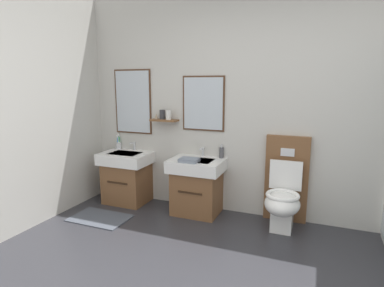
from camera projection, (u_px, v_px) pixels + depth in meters
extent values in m
cube|color=beige|center=(265.00, 103.00, 3.66)|extent=(4.82, 0.12, 2.72)
cube|color=#4C301E|center=(133.00, 102.00, 4.24)|extent=(0.55, 0.02, 0.85)
cube|color=silver|center=(133.00, 102.00, 4.23)|extent=(0.51, 0.01, 0.81)
cube|color=#4C301E|center=(203.00, 104.00, 3.87)|extent=(0.54, 0.02, 0.67)
cube|color=silver|center=(203.00, 104.00, 3.86)|extent=(0.50, 0.01, 0.63)
cube|color=brown|center=(164.00, 120.00, 4.03)|extent=(0.36, 0.14, 0.02)
cone|color=gray|center=(156.00, 116.00, 4.08)|extent=(0.05, 0.05, 0.07)
cylinder|color=#333338|center=(162.00, 114.00, 4.04)|extent=(0.07, 0.07, 0.12)
cylinder|color=white|center=(168.00, 115.00, 3.99)|extent=(0.07, 0.07, 0.12)
cube|color=#474C56|center=(100.00, 218.00, 3.75)|extent=(0.68, 0.44, 0.01)
cube|color=brown|center=(127.00, 182.00, 4.25)|extent=(0.54, 0.45, 0.53)
cube|color=#342214|center=(117.00, 183.00, 4.03)|extent=(0.30, 0.01, 0.02)
cube|color=white|center=(126.00, 158.00, 4.19)|extent=(0.64, 0.51, 0.15)
cube|color=silver|center=(125.00, 154.00, 4.15)|extent=(0.40, 0.28, 0.03)
cylinder|color=silver|center=(134.00, 146.00, 4.35)|extent=(0.03, 0.03, 0.11)
cylinder|color=silver|center=(132.00, 143.00, 4.29)|extent=(0.02, 0.11, 0.02)
cube|color=brown|center=(197.00, 192.00, 3.88)|extent=(0.54, 0.45, 0.53)
cube|color=#342214|center=(190.00, 193.00, 3.66)|extent=(0.30, 0.01, 0.02)
cube|color=white|center=(197.00, 165.00, 3.82)|extent=(0.64, 0.51, 0.15)
cube|color=silver|center=(196.00, 161.00, 3.78)|extent=(0.40, 0.28, 0.03)
cylinder|color=silver|center=(203.00, 152.00, 3.98)|extent=(0.03, 0.03, 0.11)
cylinder|color=silver|center=(201.00, 149.00, 3.92)|extent=(0.02, 0.11, 0.02)
cube|color=brown|center=(286.00, 179.00, 3.64)|extent=(0.48, 0.10, 1.00)
cube|color=silver|center=(288.00, 152.00, 3.53)|extent=(0.15, 0.01, 0.09)
cube|color=white|center=(282.00, 214.00, 3.46)|extent=(0.22, 0.30, 0.34)
ellipsoid|color=white|center=(282.00, 204.00, 3.36)|extent=(0.37, 0.46, 0.24)
torus|color=white|center=(283.00, 195.00, 3.34)|extent=(0.35, 0.35, 0.04)
cube|color=white|center=(286.00, 175.00, 3.52)|extent=(0.35, 0.03, 0.33)
cylinder|color=silver|center=(119.00, 145.00, 4.41)|extent=(0.07, 0.07, 0.09)
cylinder|color=#33B266|center=(119.00, 141.00, 4.40)|extent=(0.03, 0.02, 0.17)
cube|color=white|center=(119.00, 135.00, 4.39)|extent=(0.01, 0.02, 0.03)
cylinder|color=#33B266|center=(119.00, 142.00, 4.42)|extent=(0.03, 0.01, 0.16)
cube|color=white|center=(120.00, 136.00, 4.40)|extent=(0.02, 0.02, 0.03)
cylinder|color=white|center=(118.00, 142.00, 4.41)|extent=(0.02, 0.01, 0.16)
cube|color=white|center=(117.00, 136.00, 4.40)|extent=(0.01, 0.02, 0.03)
cylinder|color=#2D84DB|center=(118.00, 142.00, 4.39)|extent=(0.02, 0.02, 0.16)
cube|color=white|center=(117.00, 136.00, 4.37)|extent=(0.01, 0.02, 0.03)
cylinder|color=#4C4C51|center=(221.00, 153.00, 3.87)|extent=(0.06, 0.06, 0.13)
cylinder|color=silver|center=(222.00, 146.00, 3.86)|extent=(0.02, 0.02, 0.04)
cube|color=gray|center=(189.00, 160.00, 3.68)|extent=(0.22, 0.16, 0.04)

